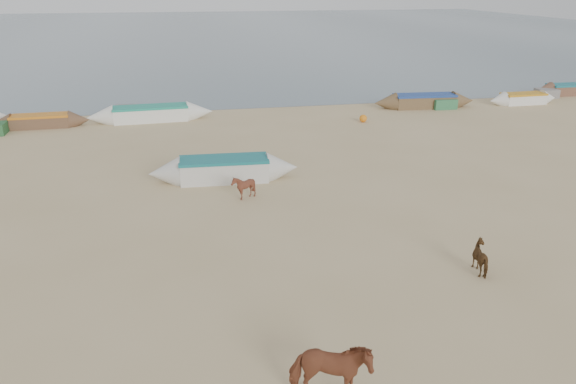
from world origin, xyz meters
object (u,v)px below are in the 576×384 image
(cow_adult, at_px, (330,372))
(calf_front, at_px, (244,187))
(calf_right, at_px, (484,258))
(near_canoe, at_px, (224,169))

(cow_adult, height_order, calf_front, cow_adult)
(calf_front, relative_size, calf_right, 1.09)
(calf_right, height_order, near_canoe, near_canoe)
(calf_front, bearing_deg, calf_right, 52.19)
(calf_right, bearing_deg, calf_front, 21.75)
(calf_front, bearing_deg, cow_adult, 13.31)
(calf_right, relative_size, near_canoe, 0.14)
(cow_adult, height_order, calf_right, cow_adult)
(cow_adult, distance_m, calf_right, 7.05)
(calf_front, distance_m, near_canoe, 2.33)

